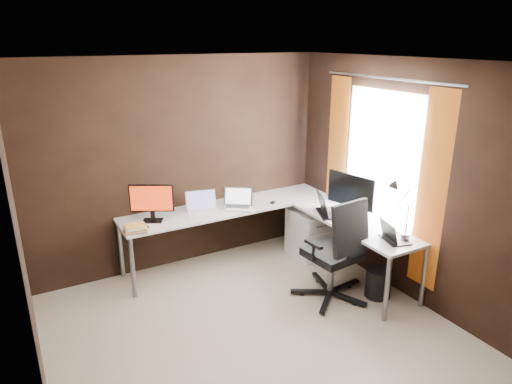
% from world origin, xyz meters
% --- Properties ---
extents(room, '(3.60, 3.60, 2.50)m').
position_xyz_m(room, '(0.34, 0.07, 1.28)').
color(room, tan).
rests_on(room, ground).
extents(desk, '(2.65, 2.25, 0.73)m').
position_xyz_m(desk, '(0.84, 1.04, 0.68)').
color(desk, white).
rests_on(desk, ground).
extents(drawer_pedestal, '(0.42, 0.50, 0.60)m').
position_xyz_m(drawer_pedestal, '(1.43, 1.15, 0.30)').
color(drawer_pedestal, white).
rests_on(drawer_pedestal, ground).
extents(monitor_left, '(0.44, 0.26, 0.42)m').
position_xyz_m(monitor_left, '(-0.47, 1.50, 0.97)').
color(monitor_left, black).
rests_on(monitor_left, desk).
extents(monitor_right, '(0.21, 0.59, 0.50)m').
position_xyz_m(monitor_right, '(1.54, 0.55, 1.01)').
color(monitor_right, black).
rests_on(monitor_right, desk).
extents(laptop_white, '(0.40, 0.32, 0.24)m').
position_xyz_m(laptop_white, '(0.12, 1.50, 0.78)').
color(laptop_white, white).
rests_on(laptop_white, desk).
extents(laptop_silver, '(0.43, 0.41, 0.23)m').
position_xyz_m(laptop_silver, '(0.54, 1.42, 0.78)').
color(laptop_silver, silver).
rests_on(laptop_silver, desk).
extents(laptop_black_big, '(0.41, 0.47, 0.26)m').
position_xyz_m(laptop_black_big, '(1.35, 0.71, 0.79)').
color(laptop_black_big, black).
rests_on(laptop_black_big, desk).
extents(laptop_black_small, '(0.29, 0.35, 0.21)m').
position_xyz_m(laptop_black_small, '(1.48, -0.19, 0.78)').
color(laptop_black_small, black).
rests_on(laptop_black_small, desk).
extents(book_stack, '(0.27, 0.23, 0.08)m').
position_xyz_m(book_stack, '(-0.73, 1.30, 0.77)').
color(book_stack, tan).
rests_on(book_stack, desk).
extents(mouse_left, '(0.10, 0.09, 0.03)m').
position_xyz_m(mouse_left, '(-0.62, 1.31, 0.75)').
color(mouse_left, black).
rests_on(mouse_left, desk).
extents(mouse_corner, '(0.09, 0.06, 0.03)m').
position_xyz_m(mouse_corner, '(0.98, 1.32, 0.75)').
color(mouse_corner, black).
rests_on(mouse_corner, desk).
extents(desk_lamp, '(0.19, 0.23, 0.61)m').
position_xyz_m(desk_lamp, '(1.55, -0.17, 1.11)').
color(desk_lamp, slate).
rests_on(desk_lamp, desk).
extents(office_chair, '(0.64, 0.64, 1.15)m').
position_xyz_m(office_chair, '(1.06, 0.18, 0.34)').
color(office_chair, black).
rests_on(office_chair, ground).
extents(wastebasket, '(0.34, 0.34, 0.32)m').
position_xyz_m(wastebasket, '(1.50, -0.04, 0.16)').
color(wastebasket, black).
rests_on(wastebasket, ground).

